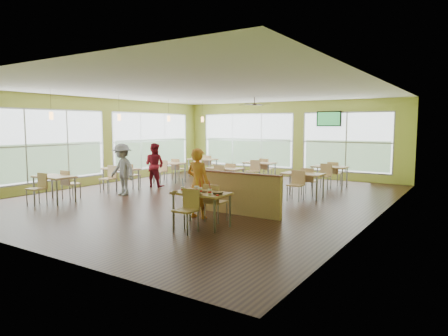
{
  "coord_description": "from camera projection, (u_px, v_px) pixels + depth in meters",
  "views": [
    {
      "loc": [
        6.99,
        -9.82,
        2.16
      ],
      "look_at": [
        1.21,
        -0.89,
        1.04
      ],
      "focal_mm": 32.0,
      "sensor_mm": 36.0,
      "label": 1
    }
  ],
  "objects": [
    {
      "name": "man_plaid",
      "position": [
        198.0,
        183.0,
        9.37
      ],
      "size": [
        0.61,
        0.4,
        1.65
      ],
      "primitive_type": "imported",
      "rotation": [
        0.0,
        0.0,
        3.16
      ],
      "color": "#E15019",
      "rests_on": "floor"
    },
    {
      "name": "pendant_lights",
      "position": [
        144.0,
        118.0,
        14.24
      ],
      "size": [
        0.11,
        7.31,
        0.86
      ],
      "color": "#2D2119",
      "rests_on": "ceiling"
    },
    {
      "name": "room",
      "position": [
        206.0,
        145.0,
        12.04
      ],
      "size": [
        12.0,
        12.04,
        3.2
      ],
      "color": "black",
      "rests_on": "ground"
    },
    {
      "name": "tv_backwall",
      "position": [
        329.0,
        119.0,
        15.9
      ],
      "size": [
        1.0,
        0.07,
        0.6
      ],
      "color": "black",
      "rests_on": "wall_back"
    },
    {
      "name": "main_table",
      "position": [
        202.0,
        198.0,
        8.55
      ],
      "size": [
        1.22,
        1.52,
        0.87
      ],
      "color": "tan",
      "rests_on": "floor"
    },
    {
      "name": "ceiling_fan",
      "position": [
        254.0,
        104.0,
        14.4
      ],
      "size": [
        1.25,
        1.25,
        0.29
      ],
      "color": "#2D2119",
      "rests_on": "ceiling"
    },
    {
      "name": "wrapper_left",
      "position": [
        175.0,
        191.0,
        8.55
      ],
      "size": [
        0.15,
        0.14,
        0.03
      ],
      "primitive_type": "ellipsoid",
      "rotation": [
        0.0,
        0.0,
        0.09
      ],
      "color": "olive",
      "rests_on": "main_table"
    },
    {
      "name": "ketchup_cup",
      "position": [
        217.0,
        195.0,
        8.09
      ],
      "size": [
        0.06,
        0.06,
        0.03
      ],
      "primitive_type": "cylinder",
      "color": "#B41B14",
      "rests_on": "main_table"
    },
    {
      "name": "cup_red_near",
      "position": [
        200.0,
        191.0,
        8.3
      ],
      "size": [
        0.1,
        0.1,
        0.35
      ],
      "color": "white",
      "rests_on": "main_table"
    },
    {
      "name": "cup_blue",
      "position": [
        183.0,
        189.0,
        8.53
      ],
      "size": [
        0.09,
        0.09,
        0.33
      ],
      "color": "white",
      "rests_on": "main_table"
    },
    {
      "name": "half_wall_divider",
      "position": [
        236.0,
        193.0,
        9.77
      ],
      "size": [
        2.4,
        0.14,
        1.04
      ],
      "color": "tan",
      "rests_on": "floor"
    },
    {
      "name": "window_bays",
      "position": [
        197.0,
        143.0,
        16.05
      ],
      "size": [
        9.24,
        10.24,
        2.38
      ],
      "color": "white",
      "rests_on": "room"
    },
    {
      "name": "dining_tables",
      "position": [
        210.0,
        169.0,
        14.14
      ],
      "size": [
        6.92,
        8.72,
        0.87
      ],
      "color": "tan",
      "rests_on": "floor"
    },
    {
      "name": "wrapper_right",
      "position": [
        200.0,
        194.0,
        8.19
      ],
      "size": [
        0.14,
        0.12,
        0.03
      ],
      "primitive_type": "ellipsoid",
      "rotation": [
        0.0,
        0.0,
        -0.06
      ],
      "color": "olive",
      "rests_on": "main_table"
    },
    {
      "name": "patron_maroon",
      "position": [
        154.0,
        165.0,
        14.17
      ],
      "size": [
        0.84,
        0.7,
        1.56
      ],
      "primitive_type": "imported",
      "rotation": [
        0.0,
        0.0,
        3.29
      ],
      "color": "maroon",
      "rests_on": "floor"
    },
    {
      "name": "food_basket",
      "position": [
        218.0,
        193.0,
        8.25
      ],
      "size": [
        0.23,
        0.23,
        0.05
      ],
      "color": "black",
      "rests_on": "main_table"
    },
    {
      "name": "cup_red_far",
      "position": [
        210.0,
        192.0,
        8.22
      ],
      "size": [
        0.09,
        0.09,
        0.31
      ],
      "color": "white",
      "rests_on": "main_table"
    },
    {
      "name": "patron_grey",
      "position": [
        122.0,
        169.0,
        12.47
      ],
      "size": [
        1.12,
        0.73,
        1.62
      ],
      "primitive_type": "imported",
      "rotation": [
        0.0,
        0.0,
        -0.13
      ],
      "color": "slate",
      "rests_on": "floor"
    },
    {
      "name": "wrapper_mid",
      "position": [
        203.0,
        191.0,
        8.54
      ],
      "size": [
        0.24,
        0.22,
        0.05
      ],
      "primitive_type": "ellipsoid",
      "rotation": [
        0.0,
        0.0,
        -0.21
      ],
      "color": "olive",
      "rests_on": "main_table"
    },
    {
      "name": "cup_yellow",
      "position": [
        197.0,
        189.0,
        8.47
      ],
      "size": [
        0.11,
        0.11,
        0.38
      ],
      "color": "white",
      "rests_on": "main_table"
    }
  ]
}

